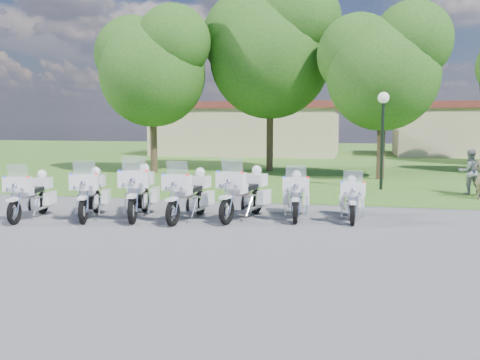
% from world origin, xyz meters
% --- Properties ---
extents(ground, '(100.00, 100.00, 0.00)m').
position_xyz_m(ground, '(0.00, 0.00, 0.00)').
color(ground, '#55555A').
rests_on(ground, ground).
extents(grass_lawn, '(100.00, 48.00, 0.01)m').
position_xyz_m(grass_lawn, '(0.00, 27.00, 0.00)').
color(grass_lawn, '#36631F').
rests_on(grass_lawn, ground).
extents(motorcycle_0, '(0.96, 2.32, 1.56)m').
position_xyz_m(motorcycle_0, '(-6.26, -1.04, 0.65)').
color(motorcycle_0, black).
rests_on(motorcycle_0, ground).
extents(motorcycle_1, '(1.23, 2.39, 1.64)m').
position_xyz_m(motorcycle_1, '(-4.70, -0.57, 0.69)').
color(motorcycle_1, black).
rests_on(motorcycle_1, ground).
extents(motorcycle_2, '(1.22, 2.58, 1.76)m').
position_xyz_m(motorcycle_2, '(-3.39, -0.23, 0.74)').
color(motorcycle_2, black).
rests_on(motorcycle_2, ground).
extents(motorcycle_3, '(0.98, 2.47, 1.66)m').
position_xyz_m(motorcycle_3, '(-1.92, -0.28, 0.69)').
color(motorcycle_3, black).
rests_on(motorcycle_3, ground).
extents(motorcycle_4, '(1.23, 2.52, 1.72)m').
position_xyz_m(motorcycle_4, '(-0.49, 0.21, 0.72)').
color(motorcycle_4, black).
rests_on(motorcycle_4, ground).
extents(motorcycle_5, '(0.88, 2.29, 1.54)m').
position_xyz_m(motorcycle_5, '(0.89, 0.60, 0.64)').
color(motorcycle_5, black).
rests_on(motorcycle_5, ground).
extents(motorcycle_6, '(0.72, 2.10, 1.41)m').
position_xyz_m(motorcycle_6, '(2.42, 0.62, 0.59)').
color(motorcycle_6, black).
rests_on(motorcycle_6, ground).
extents(lamp_post, '(0.44, 0.44, 3.79)m').
position_xyz_m(lamp_post, '(3.48, 7.37, 2.89)').
color(lamp_post, black).
rests_on(lamp_post, ground).
extents(tree_0, '(6.34, 5.41, 8.45)m').
position_xyz_m(tree_0, '(-7.84, 12.11, 5.59)').
color(tree_0, '#38281C').
rests_on(tree_0, ground).
extents(tree_1, '(7.43, 6.34, 9.90)m').
position_xyz_m(tree_1, '(-2.08, 14.16, 6.55)').
color(tree_1, '#38281C').
rests_on(tree_1, ground).
extents(tree_2, '(5.95, 5.07, 7.93)m').
position_xyz_m(tree_2, '(3.55, 11.24, 5.24)').
color(tree_2, '#38281C').
rests_on(tree_2, ground).
extents(building_west, '(14.56, 8.32, 4.10)m').
position_xyz_m(building_west, '(-6.00, 28.00, 2.07)').
color(building_west, '#C3B08D').
rests_on(building_west, ground).
extents(building_east, '(11.44, 7.28, 4.10)m').
position_xyz_m(building_east, '(11.00, 30.00, 2.07)').
color(building_east, '#C3B08D').
rests_on(building_east, ground).
extents(bystander_b, '(0.92, 0.79, 1.64)m').
position_xyz_m(bystander_b, '(6.56, 6.69, 0.82)').
color(bystander_b, slate).
rests_on(bystander_b, ground).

